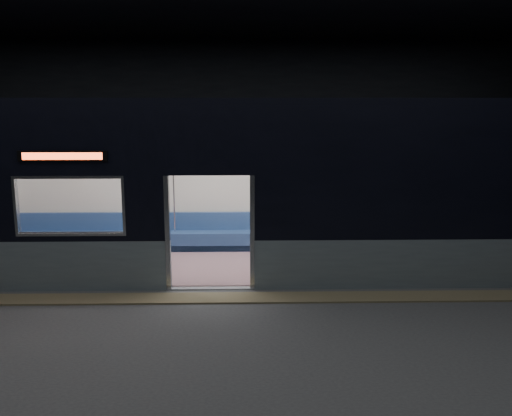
{
  "coord_description": "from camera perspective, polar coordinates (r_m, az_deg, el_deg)",
  "views": [
    {
      "loc": [
        0.6,
        -8.18,
        3.24
      ],
      "look_at": [
        0.83,
        2.3,
        1.23
      ],
      "focal_mm": 38.0,
      "sensor_mm": 36.0,
      "label": 1
    }
  ],
  "objects": [
    {
      "name": "station_floor",
      "position": [
        8.82,
        -5.18,
        -10.79
      ],
      "size": [
        24.0,
        14.0,
        0.01
      ],
      "primitive_type": "cube",
      "color": "#47494C",
      "rests_on": "ground"
    },
    {
      "name": "station_envelope",
      "position": [
        8.22,
        -5.63,
        13.74
      ],
      "size": [
        24.0,
        14.0,
        5.0
      ],
      "color": "black",
      "rests_on": "station_floor"
    },
    {
      "name": "tactile_strip",
      "position": [
        9.33,
        -4.96,
        -9.43
      ],
      "size": [
        22.8,
        0.5,
        0.03
      ],
      "primitive_type": "cube",
      "color": "#8C7F59",
      "rests_on": "station_floor"
    },
    {
      "name": "metro_car",
      "position": [
        10.83,
        -4.46,
        3.41
      ],
      "size": [
        18.0,
        3.04,
        3.35
      ],
      "color": "gray",
      "rests_on": "station_floor"
    },
    {
      "name": "passenger",
      "position": [
        12.21,
        9.81,
        -0.84
      ],
      "size": [
        0.41,
        0.7,
        1.38
      ],
      "rotation": [
        0.0,
        0.0,
        -0.08
      ],
      "color": "black",
      "rests_on": "metro_car"
    },
    {
      "name": "handbag",
      "position": [
        12.02,
        10.17,
        -1.61
      ],
      "size": [
        0.38,
        0.35,
        0.15
      ],
      "primitive_type": "cube",
      "rotation": [
        0.0,
        0.0,
        -0.41
      ],
      "color": "black",
      "rests_on": "passenger"
    },
    {
      "name": "transit_map",
      "position": [
        12.32,
        8.06,
        2.65
      ],
      "size": [
        1.1,
        0.03,
        0.71
      ],
      "primitive_type": "cube",
      "color": "white",
      "rests_on": "metro_car"
    }
  ]
}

